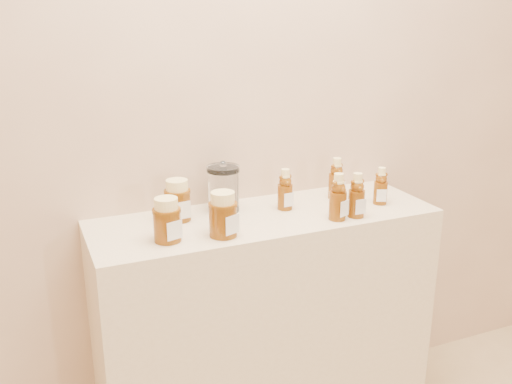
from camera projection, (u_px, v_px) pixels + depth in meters
name	position (u px, v px, depth m)	size (l,w,h in m)	color
wall_back	(243.00, 77.00, 2.00)	(3.50, 0.02, 2.70)	tan
display_table	(265.00, 330.00, 2.10)	(1.20, 0.40, 0.90)	beige
bear_bottle_back_left	(285.00, 187.00, 2.00)	(0.06, 0.06, 0.17)	#5C2C07
bear_bottle_back_mid	(336.00, 176.00, 2.11)	(0.06, 0.06, 0.18)	#5C2C07
bear_bottle_back_right	(381.00, 183.00, 2.05)	(0.05, 0.05, 0.15)	#5C2C07
bear_bottle_front_left	(338.00, 194.00, 1.90)	(0.06, 0.06, 0.18)	#5C2C07
bear_bottle_front_right	(357.00, 192.00, 1.92)	(0.06, 0.06, 0.17)	#5C2C07
honey_jar_left	(167.00, 220.00, 1.73)	(0.09, 0.09, 0.14)	#5C2C07
honey_jar_back	(178.00, 200.00, 1.90)	(0.09, 0.09, 0.14)	#5C2C07
honey_jar_front	(223.00, 214.00, 1.76)	(0.09, 0.09, 0.14)	#5C2C07
glass_canister	(223.00, 187.00, 1.98)	(0.12, 0.12, 0.18)	white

